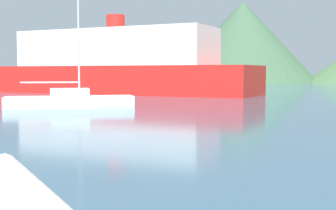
{
  "coord_description": "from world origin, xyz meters",
  "views": [
    {
      "loc": [
        4.61,
        -0.63,
        2.3
      ],
      "look_at": [
        -0.7,
        14.0,
        1.2
      ],
      "focal_mm": 50.0,
      "sensor_mm": 36.0,
      "label": 1
    }
  ],
  "objects": [
    {
      "name": "sailboat_inner",
      "position": [
        -11.69,
        25.61,
        0.49
      ],
      "size": [
        7.94,
        6.2,
        9.73
      ],
      "rotation": [
        0.0,
        0.0,
        0.58
      ],
      "color": "silver",
      "rests_on": "ground_plane"
    },
    {
      "name": "ferry_distant",
      "position": [
        -17.9,
        44.87,
        2.97
      ],
      "size": [
        31.34,
        10.89,
        8.37
      ],
      "rotation": [
        0.0,
        0.0,
        -0.1
      ],
      "color": "red",
      "rests_on": "ground_plane"
    },
    {
      "name": "hill_west",
      "position": [
        -57.32,
        103.13,
        6.15
      ],
      "size": [
        32.41,
        32.41,
        12.31
      ],
      "color": "#3D6038",
      "rests_on": "ground_plane"
    },
    {
      "name": "hill_central",
      "position": [
        -14.88,
        100.01,
        8.73
      ],
      "size": [
        31.95,
        31.95,
        17.46
      ],
      "color": "#38563D",
      "rests_on": "ground_plane"
    }
  ]
}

